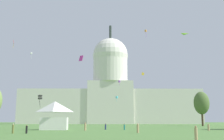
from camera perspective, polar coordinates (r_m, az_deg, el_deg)
name	(u,v)px	position (r m, az deg, el deg)	size (l,w,h in m)	color
capitol_building	(110,94)	(196.23, -0.35, -4.94)	(125.41, 25.31, 71.36)	silver
event_tent	(55,115)	(68.61, -11.74, -9.11)	(6.77, 4.95, 6.77)	white
tree_east_far	(202,103)	(122.79, 17.96, -6.50)	(6.89, 6.40, 14.31)	#42301E
person_tan_back_center	(138,128)	(50.68, 5.35, -11.90)	(0.51, 0.51, 1.72)	tan
person_navy_front_center	(106,127)	(68.69, -1.34, -11.63)	(0.49, 0.49, 1.48)	navy
person_tan_mid_center	(196,134)	(30.96, 16.93, -12.52)	(0.43, 0.43, 1.63)	tan
person_tan_edge_east	(209,127)	(66.09, 19.27, -11.10)	(0.51, 0.51, 1.54)	tan
person_tan_front_right	(85,127)	(63.07, -5.54, -11.58)	(0.65, 0.65, 1.78)	tan
person_olive_near_tent	(13,129)	(50.95, -19.72, -11.37)	(0.37, 0.37, 1.64)	olive
person_teal_mid_right	(124,127)	(66.49, 2.57, -11.64)	(0.39, 0.39, 1.51)	#1E757A
person_black_back_left	(27,130)	(50.31, -17.19, -11.64)	(0.45, 0.45, 1.45)	black
kite_cyan_low	(117,97)	(174.14, 0.99, -5.65)	(1.50, 1.50, 3.53)	#33BCDB
kite_red_mid	(14,42)	(107.09, -19.62, 5.42)	(0.59, 1.06, 3.05)	red
kite_black_low	(40,97)	(72.95, -14.60, -5.45)	(1.18, 1.18, 3.17)	black
kite_lime_mid	(184,37)	(70.64, 14.55, 6.70)	(1.65, 0.97, 0.36)	#8CD133
kite_white_mid	(31,53)	(122.77, -16.27, 3.33)	(0.95, 0.96, 2.93)	white
kite_violet_mid	(119,81)	(169.13, 1.51, -2.36)	(1.33, 1.33, 2.80)	purple
kite_magenta_low	(81,58)	(62.68, -6.38, 2.42)	(1.09, 0.86, 1.35)	#D1339E
kite_gold_mid	(143,74)	(120.40, 6.39, -0.80)	(1.18, 0.32, 1.29)	gold
kite_orange_mid	(146,31)	(103.43, 6.95, 7.99)	(0.90, 0.92, 2.84)	orange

